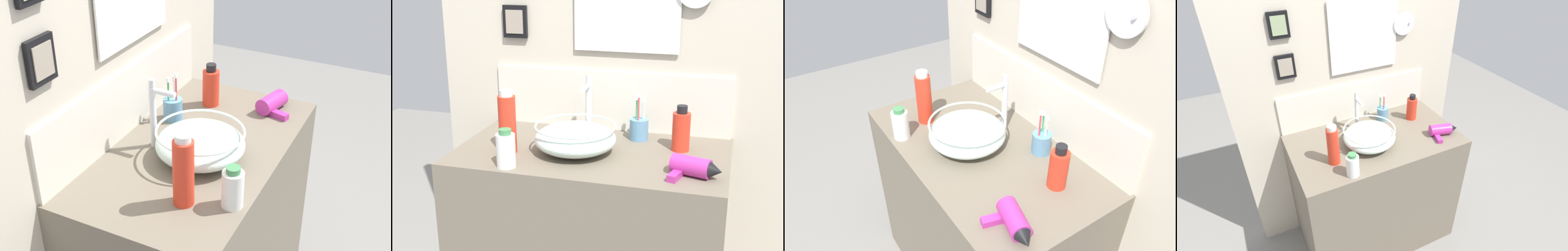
{
  "view_description": "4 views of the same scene",
  "coord_description": "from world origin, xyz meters",
  "views": [
    {
      "loc": [
        -1.47,
        -0.72,
        1.92
      ],
      "look_at": [
        -0.02,
        0.0,
        0.99
      ],
      "focal_mm": 50.0,
      "sensor_mm": 36.0,
      "label": 1
    },
    {
      "loc": [
        0.52,
        -1.88,
        1.61
      ],
      "look_at": [
        -0.02,
        0.0,
        0.99
      ],
      "focal_mm": 50.0,
      "sensor_mm": 36.0,
      "label": 2
    },
    {
      "loc": [
        1.0,
        -0.67,
        1.84
      ],
      "look_at": [
        -0.02,
        0.0,
        0.99
      ],
      "focal_mm": 35.0,
      "sensor_mm": 36.0,
      "label": 3
    },
    {
      "loc": [
        -0.68,
        -1.35,
        2.0
      ],
      "look_at": [
        -0.02,
        0.0,
        0.99
      ],
      "focal_mm": 28.0,
      "sensor_mm": 36.0,
      "label": 4
    }
  ],
  "objects": [
    {
      "name": "soap_dispenser",
      "position": [
        -0.25,
        -0.24,
        0.95
      ],
      "size": [
        0.07,
        0.07,
        0.14
      ],
      "color": "white",
      "rests_on": "vanity_counter"
    },
    {
      "name": "vanity_counter",
      "position": [
        0.0,
        0.0,
        0.44
      ],
      "size": [
        1.03,
        0.58,
        0.89
      ],
      "primitive_type": "cube",
      "color": "#6B6051",
      "rests_on": "ground"
    },
    {
      "name": "spray_bottle",
      "position": [
        -0.3,
        -0.1,
        1.0
      ],
      "size": [
        0.07,
        0.07,
        0.24
      ],
      "color": "red",
      "rests_on": "vanity_counter"
    },
    {
      "name": "back_panel",
      "position": [
        0.0,
        0.32,
        1.17
      ],
      "size": [
        1.53,
        0.1,
        2.33
      ],
      "color": "beige",
      "rests_on": "ground"
    },
    {
      "name": "ground_plane",
      "position": [
        0.0,
        0.0,
        0.0
      ],
      "size": [
        6.0,
        6.0,
        0.0
      ],
      "primitive_type": "plane",
      "color": "gray"
    },
    {
      "name": "hair_drier",
      "position": [
        0.4,
        -0.15,
        0.92
      ],
      "size": [
        0.19,
        0.14,
        0.07
      ],
      "color": "#B22D8C",
      "rests_on": "vanity_counter"
    },
    {
      "name": "glass_bowl_sink",
      "position": [
        -0.05,
        -0.04,
        0.95
      ],
      "size": [
        0.31,
        0.31,
        0.11
      ],
      "color": "silver",
      "rests_on": "vanity_counter"
    },
    {
      "name": "lotion_bottle",
      "position": [
        0.32,
        0.1,
        0.97
      ],
      "size": [
        0.07,
        0.07,
        0.18
      ],
      "color": "red",
      "rests_on": "vanity_counter"
    },
    {
      "name": "toothbrush_cup",
      "position": [
        0.15,
        0.18,
        0.93
      ],
      "size": [
        0.07,
        0.07,
        0.2
      ],
      "color": "#598CB2",
      "rests_on": "vanity_counter"
    },
    {
      "name": "faucet",
      "position": [
        -0.05,
        0.14,
        1.03
      ],
      "size": [
        0.02,
        0.1,
        0.26
      ],
      "color": "silver",
      "rests_on": "vanity_counter"
    }
  ]
}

